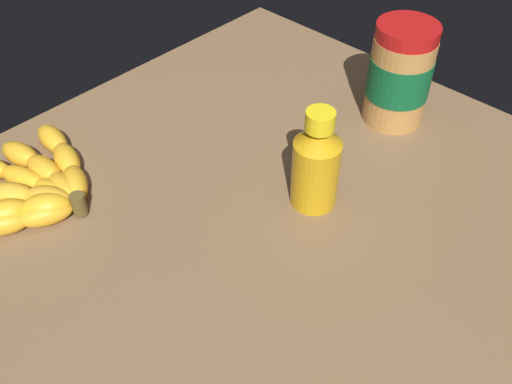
# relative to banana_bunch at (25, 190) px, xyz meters

# --- Properties ---
(ground_plane) EXTENTS (0.89, 0.78, 0.03)m
(ground_plane) POSITION_rel_banana_bunch_xyz_m (0.18, -0.23, -0.03)
(ground_plane) COLOR brown
(banana_bunch) EXTENTS (0.24, 0.21, 0.04)m
(banana_bunch) POSITION_rel_banana_bunch_xyz_m (0.00, 0.00, 0.00)
(banana_bunch) COLOR gold
(banana_bunch) RESTS_ON ground_plane
(peanut_butter_jar) EXTENTS (0.09, 0.09, 0.16)m
(peanut_butter_jar) POSITION_rel_banana_bunch_xyz_m (0.49, -0.25, 0.06)
(peanut_butter_jar) COLOR #BF8442
(peanut_butter_jar) RESTS_ON ground_plane
(honey_bottle) EXTENTS (0.06, 0.06, 0.14)m
(honey_bottle) POSITION_rel_banana_bunch_xyz_m (0.26, -0.28, 0.05)
(honey_bottle) COLOR gold
(honey_bottle) RESTS_ON ground_plane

